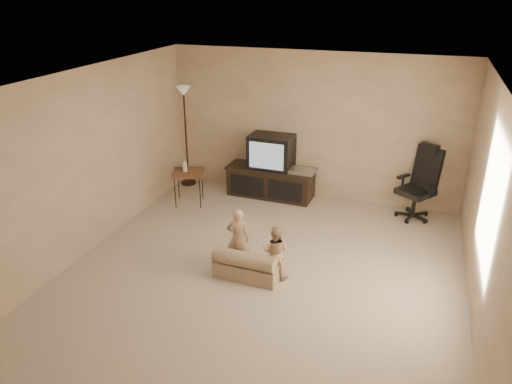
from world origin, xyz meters
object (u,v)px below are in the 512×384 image
at_px(child_sofa, 247,265).
at_px(toddler_right, 275,252).
at_px(tv_stand, 271,171).
at_px(office_chair, 418,192).
at_px(side_table, 188,173).
at_px(toddler_left, 238,238).
at_px(floor_lamp, 185,114).

bearing_deg(child_sofa, toddler_right, 22.32).
bearing_deg(toddler_right, tv_stand, -69.39).
relative_size(office_chair, side_table, 1.56).
bearing_deg(toddler_left, office_chair, -138.88).
xyz_separation_m(office_chair, side_table, (-3.69, -0.69, 0.12)).
bearing_deg(toddler_left, child_sofa, 127.90).
bearing_deg(toddler_left, tv_stand, -89.03).
bearing_deg(tv_stand, toddler_left, -81.04).
bearing_deg(floor_lamp, child_sofa, -51.45).
distance_m(floor_lamp, child_sofa, 3.61).
height_order(tv_stand, side_table, tv_stand).
distance_m(side_table, toddler_left, 2.24).
bearing_deg(tv_stand, child_sofa, -77.27).
bearing_deg(office_chair, tv_stand, -146.95).
bearing_deg(side_table, toddler_left, -47.31).
xyz_separation_m(floor_lamp, toddler_right, (2.47, -2.56, -0.97)).
xyz_separation_m(side_table, floor_lamp, (-0.42, 0.82, 0.78)).
xyz_separation_m(office_chair, floor_lamp, (-4.11, 0.14, 0.89)).
height_order(tv_stand, toddler_right, tv_stand).
bearing_deg(toddler_right, toddler_left, -7.51).
relative_size(office_chair, floor_lamp, 0.66).
bearing_deg(toddler_left, side_table, -53.14).
relative_size(tv_stand, office_chair, 1.30).
bearing_deg(side_table, child_sofa, -47.19).
bearing_deg(toddler_right, floor_lamp, -43.66).
bearing_deg(office_chair, toddler_right, -89.20).
distance_m(side_table, child_sofa, 2.55).
xyz_separation_m(tv_stand, toddler_right, (0.82, -2.50, -0.10)).
xyz_separation_m(toddler_left, toddler_right, (0.54, -0.09, -0.06)).
relative_size(tv_stand, side_table, 2.02).
bearing_deg(side_table, floor_lamp, 116.84).
height_order(side_table, floor_lamp, floor_lamp).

